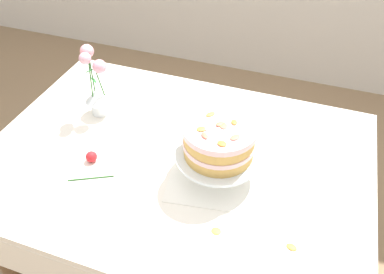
% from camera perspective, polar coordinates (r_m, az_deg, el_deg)
% --- Properties ---
extents(ground_plane, '(12.00, 12.00, 0.00)m').
position_cam_1_polar(ground_plane, '(2.01, -1.81, -18.01)').
color(ground_plane, '#8C7051').
extents(dining_table, '(1.40, 1.00, 0.74)m').
position_cam_1_polar(dining_table, '(1.48, -2.61, -5.69)').
color(dining_table, white).
rests_on(dining_table, ground).
extents(linen_napkin, '(0.36, 0.36, 0.00)m').
position_cam_1_polar(linen_napkin, '(1.37, 3.71, -5.32)').
color(linen_napkin, white).
rests_on(linen_napkin, dining_table).
extents(cake_stand, '(0.29, 0.29, 0.10)m').
position_cam_1_polar(cake_stand, '(1.31, 3.87, -2.87)').
color(cake_stand, silver).
rests_on(cake_stand, linen_napkin).
extents(layer_cake, '(0.24, 0.24, 0.12)m').
position_cam_1_polar(layer_cake, '(1.25, 4.02, -0.37)').
color(layer_cake, tan).
rests_on(layer_cake, cake_stand).
extents(flower_vase, '(0.11, 0.10, 0.30)m').
position_cam_1_polar(flower_vase, '(1.59, -13.97, 7.20)').
color(flower_vase, silver).
rests_on(flower_vase, dining_table).
extents(fallen_rose, '(0.14, 0.14, 0.04)m').
position_cam_1_polar(fallen_rose, '(1.44, -14.58, -2.99)').
color(fallen_rose, '#2D6028').
rests_on(fallen_rose, dining_table).
extents(loose_petal_0, '(0.03, 0.03, 0.00)m').
position_cam_1_polar(loose_petal_0, '(1.21, 3.58, -13.64)').
color(loose_petal_0, yellow).
rests_on(loose_petal_0, dining_table).
extents(loose_petal_2, '(0.04, 0.03, 0.00)m').
position_cam_1_polar(loose_petal_2, '(1.21, 14.44, -15.41)').
color(loose_petal_2, orange).
rests_on(loose_petal_2, dining_table).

